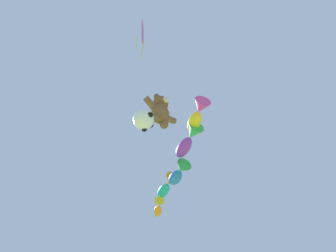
% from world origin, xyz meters
% --- Properties ---
extents(teddy_bear_kite, '(1.87, 0.82, 1.90)m').
position_xyz_m(teddy_bear_kite, '(-0.03, 6.05, 10.30)').
color(teddy_bear_kite, brown).
extents(soccer_ball_kite, '(0.91, 0.90, 0.83)m').
position_xyz_m(soccer_ball_kite, '(-0.75, 6.20, 9.12)').
color(soccer_ball_kite, white).
extents(fish_kite_goldfin, '(1.69, 2.12, 0.84)m').
position_xyz_m(fish_kite_goldfin, '(2.19, 5.67, 11.80)').
color(fish_kite_goldfin, yellow).
extents(fish_kite_violet, '(1.67, 2.53, 0.86)m').
position_xyz_m(fish_kite_violet, '(3.05, 7.08, 11.61)').
color(fish_kite_violet, purple).
extents(fish_kite_cobalt, '(1.44, 2.03, 0.87)m').
position_xyz_m(fish_kite_cobalt, '(4.23, 8.94, 11.16)').
color(fish_kite_cobalt, blue).
extents(fish_kite_teal, '(1.57, 2.37, 0.83)m').
position_xyz_m(fish_kite_teal, '(5.09, 10.78, 11.72)').
color(fish_kite_teal, '#19ADB2').
extents(fish_kite_tangerine, '(1.56, 1.73, 0.64)m').
position_xyz_m(fish_kite_tangerine, '(5.72, 12.18, 11.09)').
color(fish_kite_tangerine, orange).
extents(diamond_kite, '(0.98, 1.01, 3.29)m').
position_xyz_m(diamond_kite, '(-2.18, 5.20, 13.56)').
color(diamond_kite, '#E53F9E').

